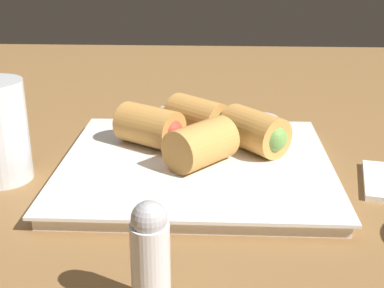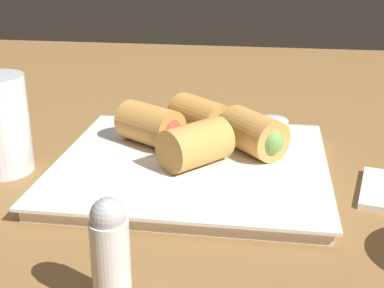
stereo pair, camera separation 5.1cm
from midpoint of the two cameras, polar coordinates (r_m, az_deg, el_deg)
The scene contains 8 objects.
table_surface at distance 54.61cm, azimuth -0.70°, elevation -4.69°, with size 180.00×140.00×2.00cm.
serving_plate at distance 55.07cm, azimuth -2.64°, elevation -2.46°, with size 27.40×25.41×1.50cm.
roll_front_left at distance 56.26cm, azimuth 3.95°, elevation 1.25°, with size 7.76×7.98×4.38cm.
roll_front_right at distance 58.07cm, azimuth -7.18°, elevation 1.78°, with size 8.06×7.30×4.38cm.
roll_back_left at distance 53.31cm, azimuth -1.91°, elevation 0.13°, with size 7.76×7.97×4.38cm.
roll_back_right at distance 60.57cm, azimuth -1.93°, elevation 2.77°, with size 7.98×7.74×4.38cm.
spoon at distance 70.53cm, azimuth 4.29°, elevation 2.82°, with size 16.57×7.71×1.39cm.
salt_shaker at distance 34.88cm, azimuth -9.46°, elevation -11.96°, with size 2.55×2.55×7.91cm.
Camera 1 is at (-0.43, 49.23, 24.95)cm, focal length 50.00 mm.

